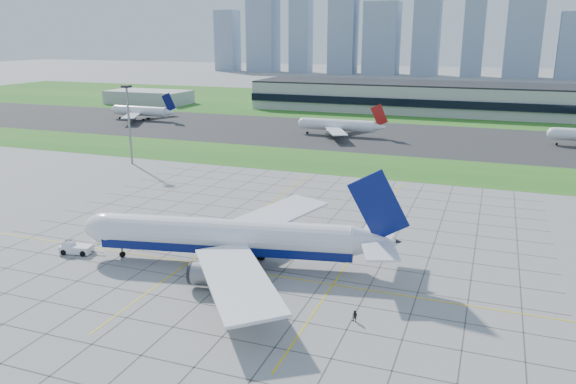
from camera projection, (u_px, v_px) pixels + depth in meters
name	position (u px, v px, depth m)	size (l,w,h in m)	color
ground	(242.00, 266.00, 103.53)	(1400.00, 1400.00, 0.00)	#999993
grass_median	(357.00, 164.00, 184.79)	(700.00, 35.00, 0.04)	#1E631C
asphalt_taxiway	(388.00, 137.00, 234.45)	(700.00, 75.00, 0.04)	#383838
grass_far	(422.00, 106.00, 333.77)	(700.00, 145.00, 0.04)	#1E631C
apron_markings	(267.00, 246.00, 113.40)	(120.00, 130.00, 0.03)	#474744
terminal	(494.00, 100.00, 295.60)	(260.00, 43.00, 15.80)	#B7B7B2
service_block	(149.00, 97.00, 345.46)	(50.00, 25.00, 8.00)	#B7B7B2
light_mast	(128.00, 115.00, 181.20)	(2.50, 2.50, 25.60)	gray
city_skyline	(452.00, 16.00, 559.95)	(523.00, 32.40, 160.00)	#889BB2
airliner	(229.00, 237.00, 102.96)	(60.42, 60.64, 19.19)	white
pushback_tug	(75.00, 248.00, 109.32)	(8.97, 4.04, 2.46)	white
crew_near	(72.00, 251.00, 108.61)	(0.56, 0.37, 1.55)	black
crew_far	(355.00, 316.00, 83.13)	(0.89, 0.69, 1.83)	black
distant_jet_0	(142.00, 111.00, 278.84)	(34.54, 42.66, 14.08)	white
distant_jet_1	(340.00, 125.00, 235.65)	(36.28, 42.66, 14.08)	white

